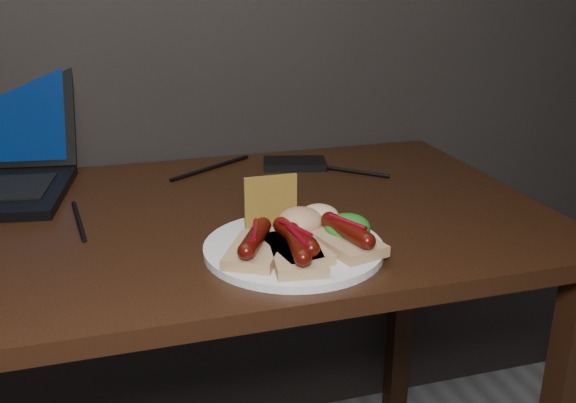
{
  "coord_description": "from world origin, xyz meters",
  "views": [
    {
      "loc": [
        -0.05,
        0.35,
        1.15
      ],
      "look_at": [
        0.21,
        1.22,
        0.82
      ],
      "focal_mm": 40.0,
      "sensor_mm": 36.0,
      "label": 1
    }
  ],
  "objects": [
    {
      "name": "bread_sausage_extra",
      "position": [
        0.19,
        1.13,
        0.78
      ],
      "size": [
        0.08,
        0.12,
        0.04
      ],
      "color": "tan",
      "rests_on": "plate"
    },
    {
      "name": "salad_greens",
      "position": [
        0.29,
        1.19,
        0.78
      ],
      "size": [
        0.07,
        0.07,
        0.04
      ],
      "primitive_type": "ellipsoid",
      "color": "#115816",
      "rests_on": "plate"
    },
    {
      "name": "bread_sausage_center",
      "position": [
        0.2,
        1.15,
        0.78
      ],
      "size": [
        0.09,
        0.13,
        0.04
      ],
      "color": "tan",
      "rests_on": "plate"
    },
    {
      "name": "desk_cables",
      "position": [
        -0.02,
        1.53,
        0.75
      ],
      "size": [
        0.99,
        0.39,
        0.01
      ],
      "color": "black",
      "rests_on": "desk"
    },
    {
      "name": "hard_drive",
      "position": [
        0.33,
        1.6,
        0.76
      ],
      "size": [
        0.15,
        0.1,
        0.02
      ],
      "primitive_type": "cube",
      "rotation": [
        0.0,
        0.0,
        -0.25
      ],
      "color": "black",
      "rests_on": "desk"
    },
    {
      "name": "bread_sausage_left",
      "position": [
        0.14,
        1.16,
        0.78
      ],
      "size": [
        0.12,
        0.13,
        0.04
      ],
      "color": "tan",
      "rests_on": "plate"
    },
    {
      "name": "coleslaw_mound",
      "position": [
        0.27,
        1.25,
        0.78
      ],
      "size": [
        0.06,
        0.06,
        0.04
      ],
      "primitive_type": "ellipsoid",
      "color": "silver",
      "rests_on": "plate"
    },
    {
      "name": "desk",
      "position": [
        0.0,
        1.38,
        0.66
      ],
      "size": [
        1.4,
        0.7,
        0.75
      ],
      "color": "black",
      "rests_on": "ground"
    },
    {
      "name": "plate",
      "position": [
        0.21,
        1.19,
        0.76
      ],
      "size": [
        0.27,
        0.27,
        0.01
      ],
      "primitive_type": "cylinder",
      "rotation": [
        0.0,
        0.0,
        -0.0
      ],
      "color": "silver",
      "rests_on": "desk"
    },
    {
      "name": "bread_sausage_right",
      "position": [
        0.28,
        1.15,
        0.78
      ],
      "size": [
        0.1,
        0.13,
        0.04
      ],
      "color": "tan",
      "rests_on": "plate"
    },
    {
      "name": "salsa_mound",
      "position": [
        0.23,
        1.23,
        0.78
      ],
      "size": [
        0.07,
        0.07,
        0.04
      ],
      "primitive_type": "ellipsoid",
      "color": "maroon",
      "rests_on": "plate"
    },
    {
      "name": "crispbread",
      "position": [
        0.19,
        1.27,
        0.8
      ],
      "size": [
        0.09,
        0.01,
        0.08
      ],
      "primitive_type": "cube",
      "color": "#AE852F",
      "rests_on": "plate"
    }
  ]
}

